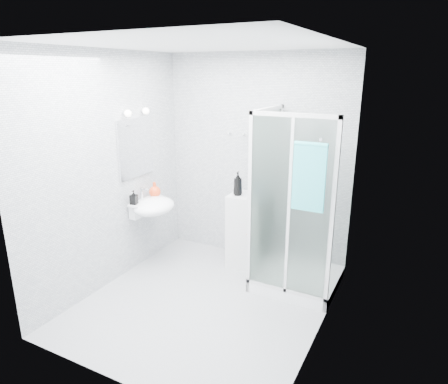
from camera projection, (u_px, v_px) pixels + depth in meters
The scene contains 12 objects.
room at pixel (203, 186), 3.89m from camera, with size 2.40×2.60×2.60m.
shower_enclosure at pixel (290, 249), 4.49m from camera, with size 0.90×0.95×2.00m.
wall_basin at pixel (152, 206), 4.85m from camera, with size 0.46×0.56×0.35m.
mirror at pixel (136, 148), 4.73m from camera, with size 0.02×0.60×0.70m, color white.
vanity_lights at pixel (137, 112), 4.59m from camera, with size 0.10×0.40×0.08m.
wall_hooks at pixel (236, 134), 4.97m from camera, with size 0.23×0.06×0.03m.
storage_cabinet at pixel (245, 230), 4.98m from camera, with size 0.40×0.42×0.93m.
hand_towel at pixel (309, 176), 3.74m from camera, with size 0.31×0.05×0.66m.
shampoo_bottle_a at pixel (238, 184), 4.80m from camera, with size 0.11×0.11×0.29m, color black.
shampoo_bottle_b at pixel (254, 187), 4.77m from camera, with size 0.10×0.10×0.22m, color navy.
soap_dispenser_orange at pixel (155, 189), 4.98m from camera, with size 0.15×0.15×0.19m, color #E3441A.
soap_dispenser_black at pixel (134, 197), 4.70m from camera, with size 0.08×0.08×0.17m, color black.
Camera 1 is at (1.91, -3.22, 2.37)m, focal length 32.00 mm.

